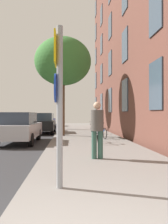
{
  "coord_description": "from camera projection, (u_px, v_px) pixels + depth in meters",
  "views": [
    {
      "loc": [
        -0.07,
        -1.94,
        1.54
      ],
      "look_at": [
        0.99,
        13.51,
        1.69
      ],
      "focal_mm": 36.84,
      "sensor_mm": 36.0,
      "label": 1
    }
  ],
  "objects": [
    {
      "name": "sidewalk",
      "position": [
        84.0,
        134.0,
        16.97
      ],
      "size": [
        4.2,
        38.0,
        0.12
      ],
      "primitive_type": "cube",
      "color": "gray",
      "rests_on": "ground"
    },
    {
      "name": "pedestrian_0",
      "position": [
        97.0,
        126.0,
        7.33
      ],
      "size": [
        0.52,
        0.52,
        1.82
      ],
      "color": "#33594C",
      "rests_on": "sidewalk"
    },
    {
      "name": "bicycle_2",
      "position": [
        94.0,
        128.0,
        16.95
      ],
      "size": [
        0.48,
        1.7,
        0.95
      ],
      "color": "black",
      "rests_on": "sidewalk"
    },
    {
      "name": "traffic_light",
      "position": [
        61.0,
        103.0,
        21.78
      ],
      "size": [
        0.43,
        0.24,
        3.63
      ],
      "color": "black",
      "rests_on": "sidewalk"
    },
    {
      "name": "car_1",
      "position": [
        43.0,
        123.0,
        18.21
      ],
      "size": [
        1.88,
        4.33,
        1.62
      ],
      "color": "black",
      "rests_on": "road_asphalt"
    },
    {
      "name": "ground_plane",
      "position": [
        36.0,
        135.0,
        16.73
      ],
      "size": [
        41.8,
        41.8,
        0.0
      ],
      "primitive_type": "plane",
      "color": "#332D28"
    },
    {
      "name": "building_facade",
      "position": [
        120.0,
        1.0,
        16.74
      ],
      "size": [
        0.56,
        27.0,
        19.51
      ],
      "color": "brown",
      "rests_on": "ground"
    },
    {
      "name": "sign_post",
      "position": [
        58.0,
        94.0,
        4.43
      ],
      "size": [
        0.16,
        0.6,
        3.13
      ],
      "color": "gray",
      "rests_on": "sidewalk"
    },
    {
      "name": "road_asphalt",
      "position": [
        7.0,
        135.0,
        16.59
      ],
      "size": [
        7.0,
        38.0,
        0.01
      ],
      "primitive_type": "cube",
      "color": "#2D2D30",
      "rests_on": "ground"
    },
    {
      "name": "bicycle_0",
      "position": [
        96.0,
        135.0,
        11.33
      ],
      "size": [
        0.42,
        1.73,
        0.99
      ],
      "color": "black",
      "rests_on": "sidewalk"
    },
    {
      "name": "bicycle_1",
      "position": [
        102.0,
        132.0,
        13.5
      ],
      "size": [
        0.46,
        1.62,
        0.94
      ],
      "color": "black",
      "rests_on": "sidewalk"
    },
    {
      "name": "tree_near",
      "position": [
        63.0,
        62.0,
        15.25
      ],
      "size": [
        3.74,
        3.74,
        6.52
      ],
      "color": "brown",
      "rests_on": "sidewalk"
    },
    {
      "name": "car_0",
      "position": [
        20.0,
        127.0,
        12.1
      ],
      "size": [
        1.84,
        4.35,
        1.62
      ],
      "color": "#B7B7BC",
      "rests_on": "road_asphalt"
    },
    {
      "name": "tree_far",
      "position": [
        61.0,
        73.0,
        21.72
      ],
      "size": [
        3.01,
        3.01,
        6.65
      ],
      "color": "#4C3823",
      "rests_on": "sidewalk"
    },
    {
      "name": "car_2",
      "position": [
        47.0,
        120.0,
        27.89
      ],
      "size": [
        1.87,
        4.18,
        1.62
      ],
      "color": "navy",
      "rests_on": "road_asphalt"
    }
  ]
}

